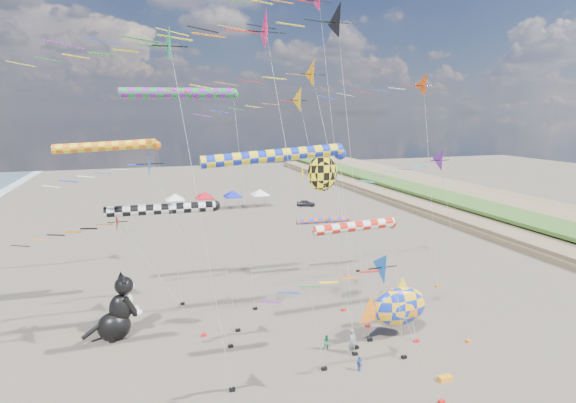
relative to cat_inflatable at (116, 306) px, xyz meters
The scene contains 27 objects.
delta_kite_0 31.14m from the cat_inflatable, 18.28° to the left, with size 14.27×2.67×28.38m.
delta_kite_1 30.23m from the cat_inflatable, ahead, with size 12.27×2.30×20.45m.
delta_kite_2 21.76m from the cat_inflatable, 27.35° to the right, with size 12.38×2.01×20.30m.
delta_kite_3 21.42m from the cat_inflatable, 44.37° to the right, with size 9.33×1.97×9.42m.
delta_kite_4 12.01m from the cat_inflatable, 51.89° to the right, with size 9.76×1.93×14.57m.
delta_kite_5 6.66m from the cat_inflatable, 76.65° to the right, with size 10.56×1.52×10.09m.
delta_kite_6 24.41m from the cat_inflatable, 18.63° to the right, with size 15.21×2.62×24.02m.
delta_kite_7 22.28m from the cat_inflatable, 46.71° to the right, with size 13.97×2.54×22.56m.
delta_kite_8 20.67m from the cat_inflatable, ahead, with size 10.93×2.20×18.96m.
delta_kite_9 20.07m from the cat_inflatable, 73.98° to the right, with size 10.47×2.08×21.40m.
delta_kite_10 24.18m from the cat_inflatable, 24.69° to the right, with size 9.60×1.60×14.61m.
windsock_0 16.79m from the cat_inflatable, 14.31° to the left, with size 10.10×0.83×18.68m.
windsock_1 12.48m from the cat_inflatable, 87.14° to the left, with size 9.40×0.79×14.59m.
windsock_2 21.58m from the cat_inflatable, 19.89° to the left, with size 7.16×0.63×6.32m.
windsock_3 17.63m from the cat_inflatable, 37.39° to the right, with size 10.46×0.80×14.66m.
windsock_4 8.81m from the cat_inflatable, 26.35° to the right, with size 9.20×0.80×10.56m.
windsock_5 19.30m from the cat_inflatable, 31.88° to the right, with size 7.00×0.67×10.15m.
angelfish_kite 18.22m from the cat_inflatable, 20.30° to the right, with size 3.74×3.02×14.02m.
cat_inflatable is the anchor object (origin of this frame).
fish_inflatable 21.18m from the cat_inflatable, 18.68° to the right, with size 6.07×2.39×4.88m.
person_adult 17.71m from the cat_inflatable, 26.00° to the right, with size 0.68×0.45×1.87m, color gray.
child_green 15.95m from the cat_inflatable, 25.20° to the right, with size 0.56×0.44×1.16m, color #26884E.
child_blue 18.31m from the cat_inflatable, 32.71° to the right, with size 0.60×0.25×1.03m, color blue.
kite_bag_0 23.77m from the cat_inflatable, 32.08° to the right, with size 0.90×0.44×0.30m, color orange.
kite_bag_1 23.54m from the cat_inflatable, ahead, with size 0.90×0.44×0.30m, color #1335C5.
tent_row 46.07m from the cat_inflatable, 70.88° to the left, with size 19.20×4.20×3.80m.
parked_car 51.69m from the cat_inflatable, 53.51° to the left, with size 1.35×3.37×1.15m, color #26262D.
Camera 1 is at (-11.19, -17.57, 16.77)m, focal length 28.00 mm.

